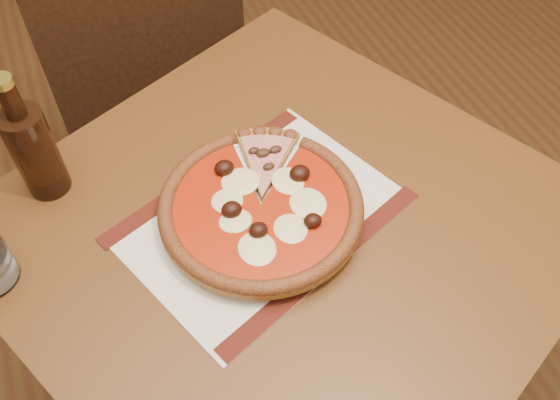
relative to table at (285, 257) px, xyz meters
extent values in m
cube|color=brown|center=(0.00, 0.00, 0.08)|extent=(1.06, 1.06, 0.04)
cylinder|color=brown|center=(0.46, -0.18, -0.29)|extent=(0.05, 0.05, 0.71)
cylinder|color=brown|center=(-0.46, 0.18, -0.29)|extent=(0.05, 0.05, 0.71)
cylinder|color=brown|center=(0.18, 0.46, -0.29)|extent=(0.05, 0.05, 0.71)
cube|color=black|center=(-0.07, 0.81, -0.19)|extent=(0.45, 0.45, 0.04)
cylinder|color=black|center=(0.11, 1.00, -0.43)|extent=(0.04, 0.04, 0.43)
cylinder|color=black|center=(-0.27, 1.00, -0.43)|extent=(0.04, 0.04, 0.43)
cylinder|color=black|center=(0.12, 0.62, -0.43)|extent=(0.04, 0.04, 0.43)
cylinder|color=black|center=(-0.26, 0.62, -0.43)|extent=(0.04, 0.04, 0.43)
cube|color=black|center=(-0.07, 0.61, 0.06)|extent=(0.44, 0.05, 0.46)
cube|color=beige|center=(-0.03, 0.02, 0.10)|extent=(0.48, 0.41, 0.00)
cylinder|color=white|center=(-0.03, 0.02, 0.11)|extent=(0.29, 0.29, 0.02)
cylinder|color=#A26927|center=(-0.03, 0.02, 0.13)|extent=(0.31, 0.31, 0.01)
torus|color=#964720|center=(-0.03, 0.02, 0.13)|extent=(0.31, 0.31, 0.02)
cylinder|color=#AD2708|center=(-0.03, 0.02, 0.13)|extent=(0.27, 0.27, 0.00)
ellipsoid|color=#FFE7AB|center=(-0.04, 0.07, 0.14)|extent=(0.05, 0.05, 0.01)
ellipsoid|color=#FFE7AB|center=(-0.10, 0.06, 0.14)|extent=(0.05, 0.05, 0.01)
ellipsoid|color=#FFE7AB|center=(-0.08, 0.01, 0.14)|extent=(0.05, 0.05, 0.01)
ellipsoid|color=#FFE7AB|center=(-0.07, -0.05, 0.14)|extent=(0.05, 0.05, 0.01)
ellipsoid|color=#FFE7AB|center=(-0.01, -0.03, 0.14)|extent=(0.05, 0.05, 0.01)
ellipsoid|color=#FFE7AB|center=(0.04, -0.01, 0.14)|extent=(0.05, 0.05, 0.01)
ellipsoid|color=#FFE7AB|center=(0.01, 0.04, 0.14)|extent=(0.05, 0.05, 0.01)
ellipsoid|color=black|center=(-0.05, 0.08, 0.15)|extent=(0.03, 0.03, 0.02)
ellipsoid|color=black|center=(-0.12, 0.03, 0.15)|extent=(0.03, 0.03, 0.02)
ellipsoid|color=black|center=(-0.06, -0.03, 0.15)|extent=(0.03, 0.03, 0.02)
ellipsoid|color=black|center=(0.03, -0.05, 0.15)|extent=(0.03, 0.03, 0.02)
ellipsoid|color=black|center=(0.03, 0.04, 0.15)|extent=(0.03, 0.03, 0.02)
ellipsoid|color=#362113|center=(0.00, 0.07, 0.14)|extent=(0.02, 0.02, 0.01)
ellipsoid|color=#362113|center=(0.02, 0.11, 0.14)|extent=(0.02, 0.02, 0.01)
ellipsoid|color=#362113|center=(-0.01, 0.08, 0.14)|extent=(0.02, 0.02, 0.01)
ellipsoid|color=#362113|center=(0.00, 0.12, 0.14)|extent=(0.02, 0.02, 0.01)
cylinder|color=#351A0D|center=(-0.32, 0.21, 0.18)|extent=(0.07, 0.07, 0.16)
cylinder|color=#351A0D|center=(-0.32, 0.21, 0.28)|extent=(0.03, 0.03, 0.07)
cylinder|color=#A49B36|center=(-0.32, 0.21, 0.32)|extent=(0.03, 0.03, 0.01)
camera|label=1|loc=(-0.22, -0.49, 0.84)|focal=38.00mm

